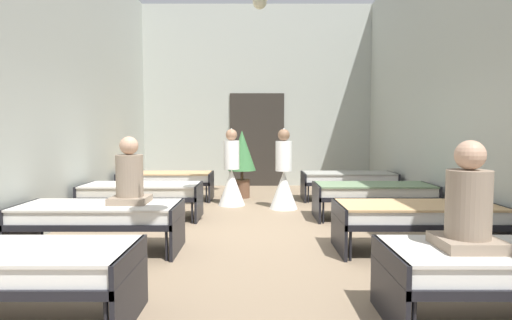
{
  "coord_description": "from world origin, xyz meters",
  "views": [
    {
      "loc": [
        -0.03,
        -5.94,
        1.44
      ],
      "look_at": [
        0.0,
        0.3,
        1.01
      ],
      "focal_mm": 29.89,
      "sensor_mm": 36.0,
      "label": 1
    }
  ],
  "objects": [
    {
      "name": "bed_left_row_2",
      "position": [
        -1.89,
        0.95,
        0.44
      ],
      "size": [
        1.9,
        0.84,
        0.57
      ],
      "color": "black",
      "rests_on": "ground"
    },
    {
      "name": "room_shell",
      "position": [
        -0.0,
        1.24,
        2.35
      ],
      "size": [
        6.28,
        10.51,
        4.67
      ],
      "color": "#B2B7AD",
      "rests_on": "ground"
    },
    {
      "name": "bed_right_row_1",
      "position": [
        1.89,
        -0.95,
        0.44
      ],
      "size": [
        1.9,
        0.84,
        0.57
      ],
      "color": "black",
      "rests_on": "ground"
    },
    {
      "name": "bed_right_row_2",
      "position": [
        1.89,
        0.95,
        0.44
      ],
      "size": [
        1.9,
        0.84,
        0.57
      ],
      "color": "black",
      "rests_on": "ground"
    },
    {
      "name": "bed_right_row_3",
      "position": [
        1.89,
        2.85,
        0.44
      ],
      "size": [
        1.9,
        0.84,
        0.57
      ],
      "color": "black",
      "rests_on": "ground"
    },
    {
      "name": "bed_left_row_0",
      "position": [
        -1.89,
        -2.85,
        0.44
      ],
      "size": [
        1.9,
        0.84,
        0.57
      ],
      "color": "black",
      "rests_on": "ground"
    },
    {
      "name": "patient_seated_primary",
      "position": [
        -1.54,
        -0.89,
        0.87
      ],
      "size": [
        0.44,
        0.44,
        0.8
      ],
      "color": "gray",
      "rests_on": "bed_left_row_1"
    },
    {
      "name": "nurse_mid_aisle",
      "position": [
        0.48,
        1.84,
        0.53
      ],
      "size": [
        0.52,
        0.52,
        1.49
      ],
      "rotation": [
        0.0,
        0.0,
        3.39
      ],
      "color": "white",
      "rests_on": "ground"
    },
    {
      "name": "bed_left_row_3",
      "position": [
        -1.89,
        2.85,
        0.44
      ],
      "size": [
        1.9,
        0.84,
        0.57
      ],
      "color": "black",
      "rests_on": "ground"
    },
    {
      "name": "bed_right_row_0",
      "position": [
        1.89,
        -2.85,
        0.44
      ],
      "size": [
        1.9,
        0.84,
        0.57
      ],
      "color": "black",
      "rests_on": "ground"
    },
    {
      "name": "patient_seated_secondary",
      "position": [
        1.54,
        -2.84,
        0.87
      ],
      "size": [
        0.44,
        0.44,
        0.8
      ],
      "color": "gray",
      "rests_on": "bed_right_row_0"
    },
    {
      "name": "bed_left_row_1",
      "position": [
        -1.89,
        -0.95,
        0.44
      ],
      "size": [
        1.9,
        0.84,
        0.57
      ],
      "color": "black",
      "rests_on": "ground"
    },
    {
      "name": "potted_plant",
      "position": [
        -0.33,
        3.13,
        0.91
      ],
      "size": [
        0.6,
        0.6,
        1.44
      ],
      "color": "brown",
      "rests_on": "ground"
    },
    {
      "name": "nurse_near_aisle",
      "position": [
        -0.5,
        2.21,
        0.53
      ],
      "size": [
        0.52,
        0.52,
        1.49
      ],
      "rotation": [
        0.0,
        0.0,
        1.92
      ],
      "color": "white",
      "rests_on": "ground"
    },
    {
      "name": "ground_plane",
      "position": [
        0.0,
        0.0,
        -0.05
      ],
      "size": [
        6.48,
        10.91,
        0.1
      ],
      "primitive_type": "cube",
      "color": "#8C755B"
    }
  ]
}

